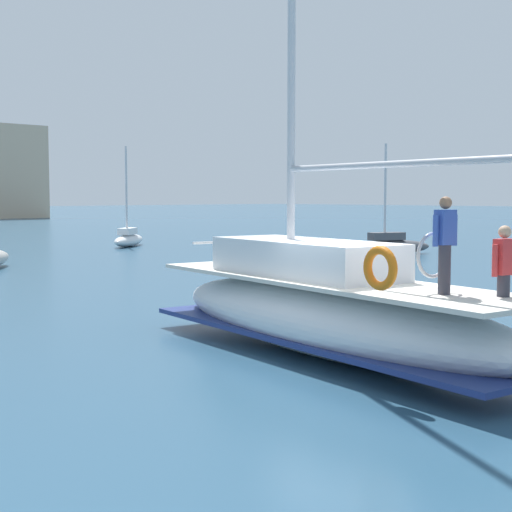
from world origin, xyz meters
The scene contains 4 objects.
ground_plane centered at (0.00, 0.00, 0.00)m, with size 400.00×400.00×0.00m, color #284C66.
main_sailboat centered at (0.17, 0.65, 0.91)m, with size 3.96×9.86×13.51m.
moored_cutter_right centered at (21.76, 14.89, 0.50)m, with size 4.79×2.80×5.75m.
moored_ketch_distant centered at (15.66, 29.75, 0.49)m, with size 4.21×3.59×6.01m.
Camera 1 is at (-10.98, -8.96, 3.06)m, focal length 53.85 mm.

